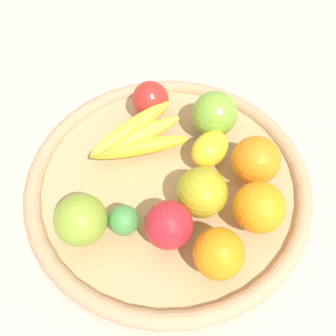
% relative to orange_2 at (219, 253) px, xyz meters
% --- Properties ---
extents(ground_plane, '(2.40, 2.40, 0.00)m').
position_rel_orange_2_xyz_m(ground_plane, '(-0.16, -0.05, -0.07)').
color(ground_plane, '#C1ACA1').
rests_on(ground_plane, ground).
extents(basket, '(0.47, 0.47, 0.04)m').
position_rel_orange_2_xyz_m(basket, '(-0.16, -0.05, -0.05)').
color(basket, tan).
rests_on(basket, ground_plane).
extents(orange_2, '(0.09, 0.09, 0.07)m').
position_rel_orange_2_xyz_m(orange_2, '(0.00, 0.00, 0.00)').
color(orange_2, orange).
rests_on(orange_2, basket).
extents(apple_2, '(0.10, 0.10, 0.07)m').
position_rel_orange_2_xyz_m(apple_2, '(-0.05, -0.06, -0.00)').
color(apple_2, red).
rests_on(apple_2, basket).
extents(lime_0, '(0.05, 0.05, 0.05)m').
position_rel_orange_2_xyz_m(lime_0, '(-0.07, -0.12, -0.01)').
color(lime_0, '#458F41').
rests_on(lime_0, basket).
extents(apple_0, '(0.09, 0.09, 0.08)m').
position_rel_orange_2_xyz_m(apple_0, '(-0.24, 0.05, 0.00)').
color(apple_0, '#78AA34').
rests_on(apple_0, basket).
extents(apple_4, '(0.09, 0.09, 0.08)m').
position_rel_orange_2_xyz_m(apple_4, '(-0.09, -0.00, 0.00)').
color(apple_4, '#A7A221').
rests_on(apple_4, basket).
extents(orange_1, '(0.10, 0.10, 0.08)m').
position_rel_orange_2_xyz_m(orange_1, '(-0.14, 0.09, 0.00)').
color(orange_1, orange).
rests_on(orange_1, basket).
extents(banana_bunch, '(0.12, 0.17, 0.05)m').
position_rel_orange_2_xyz_m(banana_bunch, '(-0.22, -0.09, -0.01)').
color(banana_bunch, yellow).
rests_on(banana_bunch, basket).
extents(lemon_0, '(0.09, 0.09, 0.05)m').
position_rel_orange_2_xyz_m(lemon_0, '(-0.18, 0.03, -0.01)').
color(lemon_0, yellow).
rests_on(lemon_0, basket).
extents(apple_1, '(0.08, 0.08, 0.07)m').
position_rel_orange_2_xyz_m(apple_1, '(-0.30, -0.06, -0.00)').
color(apple_1, red).
rests_on(apple_1, basket).
extents(orange_0, '(0.09, 0.09, 0.08)m').
position_rel_orange_2_xyz_m(orange_0, '(-0.06, 0.07, 0.00)').
color(orange_0, orange).
rests_on(orange_0, basket).
extents(apple_3, '(0.09, 0.09, 0.07)m').
position_rel_orange_2_xyz_m(apple_3, '(-0.07, -0.18, 0.00)').
color(apple_3, '#84A332').
rests_on(apple_3, basket).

